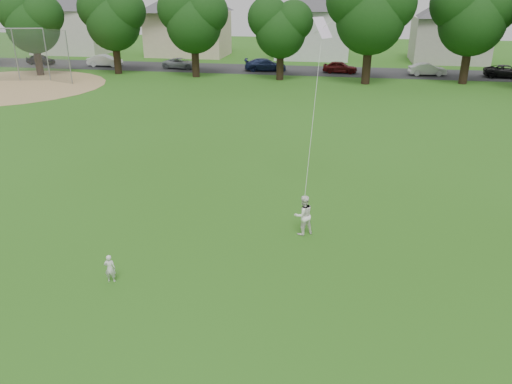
% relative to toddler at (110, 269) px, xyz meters
% --- Properties ---
extents(ground, '(160.00, 160.00, 0.00)m').
position_rel_toddler_xyz_m(ground, '(2.05, 0.31, -0.46)').
color(ground, '#2A5B14').
rests_on(ground, ground).
extents(street, '(90.00, 7.00, 0.01)m').
position_rel_toddler_xyz_m(street, '(2.05, 42.31, -0.45)').
color(street, '#2D2D30').
rests_on(street, ground).
extents(dirt_infield, '(18.00, 18.00, 0.02)m').
position_rel_toddler_xyz_m(dirt_infield, '(-23.95, 28.31, -0.45)').
color(dirt_infield, '#9E7F51').
rests_on(dirt_infield, ground).
extents(toddler, '(0.37, 0.28, 0.91)m').
position_rel_toddler_xyz_m(toddler, '(0.00, 0.00, 0.00)').
color(toddler, silver).
rests_on(toddler, ground).
extents(older_boy, '(0.91, 0.86, 1.49)m').
position_rel_toddler_xyz_m(older_boy, '(5.40, 4.21, 0.29)').
color(older_boy, white).
rests_on(older_boy, ground).
extents(kite, '(0.84, 2.07, 6.62)m').
position_rel_toddler_xyz_m(kite, '(5.49, 5.78, 3.52)').
color(kite, white).
rests_on(kite, ground).
extents(baseball_backstop, '(10.59, 3.89, 4.75)m').
position_rel_toddler_xyz_m(baseball_backstop, '(-23.97, 30.65, 1.92)').
color(baseball_backstop, gray).
rests_on(baseball_backstop, ground).
extents(tree_row, '(83.31, 8.46, 10.37)m').
position_rel_toddler_xyz_m(tree_row, '(4.02, 35.83, 5.70)').
color(tree_row, black).
rests_on(tree_row, ground).
extents(parked_cars, '(72.23, 2.37, 1.28)m').
position_rel_toddler_xyz_m(parked_cars, '(7.20, 41.31, 0.16)').
color(parked_cars, black).
rests_on(parked_cars, ground).
extents(house_row, '(76.54, 14.09, 10.30)m').
position_rel_toddler_xyz_m(house_row, '(0.17, 52.31, 4.66)').
color(house_row, beige).
rests_on(house_row, ground).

